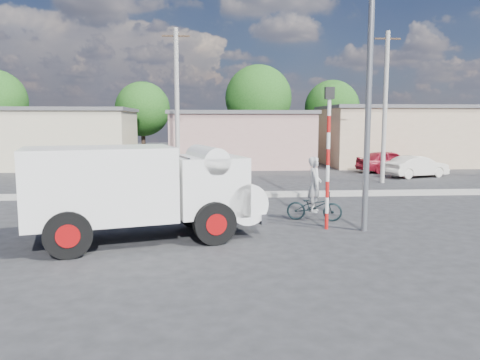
{
  "coord_description": "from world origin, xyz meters",
  "views": [
    {
      "loc": [
        -0.52,
        -12.52,
        3.37
      ],
      "look_at": [
        0.65,
        3.59,
        1.3
      ],
      "focal_mm": 35.0,
      "sensor_mm": 36.0,
      "label": 1
    }
  ],
  "objects": [
    {
      "name": "ground_plane",
      "position": [
        0.0,
        0.0,
        0.0
      ],
      "size": [
        120.0,
        120.0,
        0.0
      ],
      "primitive_type": "plane",
      "color": "#252528",
      "rests_on": "ground"
    },
    {
      "name": "streetlight",
      "position": [
        4.14,
        1.2,
        4.96
      ],
      "size": [
        2.34,
        0.22,
        9.0
      ],
      "color": "slate",
      "rests_on": "ground"
    },
    {
      "name": "cyclist",
      "position": [
        3.1,
        2.77,
        0.93
      ],
      "size": [
        0.61,
        0.77,
        1.86
      ],
      "primitive_type": "imported",
      "rotation": [
        0.0,
        0.0,
        1.31
      ],
      "color": "silver",
      "rests_on": "ground"
    },
    {
      "name": "utility_poles",
      "position": [
        3.25,
        12.0,
        4.07
      ],
      "size": [
        35.4,
        0.24,
        8.0
      ],
      "color": "#99968E",
      "rests_on": "ground"
    },
    {
      "name": "building_row",
      "position": [
        1.1,
        22.0,
        2.13
      ],
      "size": [
        37.8,
        7.3,
        4.44
      ],
      "color": "beige",
      "rests_on": "ground"
    },
    {
      "name": "bicycle",
      "position": [
        3.1,
        2.77,
        0.49
      ],
      "size": [
        1.95,
        1.1,
        0.97
      ],
      "primitive_type": "imported",
      "rotation": [
        0.0,
        0.0,
        1.31
      ],
      "color": "black",
      "rests_on": "ground"
    },
    {
      "name": "traffic_pole",
      "position": [
        3.2,
        1.5,
        2.59
      ],
      "size": [
        0.28,
        0.18,
        4.36
      ],
      "color": "red",
      "rests_on": "ground"
    },
    {
      "name": "car_red",
      "position": [
        11.32,
        17.03,
        0.71
      ],
      "size": [
        4.46,
        2.58,
        1.43
      ],
      "primitive_type": "imported",
      "rotation": [
        0.0,
        0.0,
        1.8
      ],
      "color": "maroon",
      "rests_on": "ground"
    },
    {
      "name": "median",
      "position": [
        0.0,
        8.0,
        0.08
      ],
      "size": [
        40.0,
        0.8,
        0.16
      ],
      "primitive_type": "cube",
      "color": "#99968E",
      "rests_on": "ground"
    },
    {
      "name": "truck",
      "position": [
        -2.21,
        0.57,
        1.47
      ],
      "size": [
        6.81,
        3.97,
        2.65
      ],
      "rotation": [
        0.0,
        0.0,
        0.27
      ],
      "color": "black",
      "rests_on": "ground"
    },
    {
      "name": "tree_row",
      "position": [
        -2.27,
        28.62,
        4.83
      ],
      "size": [
        34.13,
        7.32,
        8.1
      ],
      "color": "#38281E",
      "rests_on": "ground"
    },
    {
      "name": "car_cream",
      "position": [
        11.98,
        14.3,
        0.64
      ],
      "size": [
        4.08,
        2.48,
        1.27
      ],
      "primitive_type": "imported",
      "rotation": [
        0.0,
        0.0,
        1.89
      ],
      "color": "white",
      "rests_on": "ground"
    }
  ]
}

